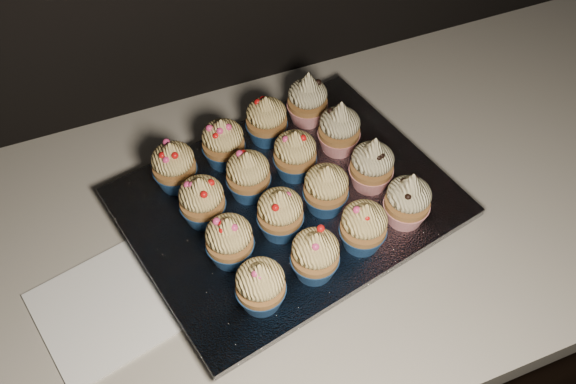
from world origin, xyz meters
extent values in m
cube|color=black|center=(0.00, 1.70, 0.43)|extent=(2.40, 0.60, 0.86)
cube|color=beige|center=(0.00, 1.70, 0.88)|extent=(2.44, 0.64, 0.04)
cube|color=white|center=(-0.46, 1.65, 0.90)|extent=(0.20, 0.20, 0.00)
cube|color=black|center=(-0.18, 1.71, 0.91)|extent=(0.46, 0.38, 0.02)
cube|color=silver|center=(-0.18, 1.71, 0.93)|extent=(0.50, 0.42, 0.01)
cone|color=navy|center=(-0.27, 1.57, 0.95)|extent=(0.06, 0.06, 0.03)
ellipsoid|color=#FFD980|center=(-0.27, 1.57, 0.99)|extent=(0.06, 0.06, 0.04)
cone|color=#FFD980|center=(-0.27, 1.57, 1.01)|extent=(0.03, 0.03, 0.02)
cone|color=navy|center=(-0.19, 1.58, 0.95)|extent=(0.06, 0.06, 0.03)
ellipsoid|color=#FFD980|center=(-0.19, 1.58, 0.99)|extent=(0.06, 0.06, 0.04)
cone|color=#FFD980|center=(-0.19, 1.58, 1.01)|extent=(0.03, 0.03, 0.02)
cone|color=navy|center=(-0.12, 1.60, 0.95)|extent=(0.06, 0.06, 0.03)
ellipsoid|color=#FFD980|center=(-0.12, 1.60, 0.99)|extent=(0.06, 0.06, 0.04)
cone|color=#FFD980|center=(-0.12, 1.60, 1.01)|extent=(0.03, 0.03, 0.02)
cone|color=red|center=(-0.04, 1.62, 0.95)|extent=(0.06, 0.06, 0.03)
ellipsoid|color=beige|center=(-0.04, 1.62, 0.99)|extent=(0.06, 0.06, 0.04)
cone|color=beige|center=(-0.04, 1.62, 1.02)|extent=(0.03, 0.03, 0.03)
cone|color=navy|center=(-0.28, 1.65, 0.95)|extent=(0.06, 0.06, 0.03)
ellipsoid|color=#FFD980|center=(-0.28, 1.65, 0.99)|extent=(0.06, 0.06, 0.04)
cone|color=#FFD980|center=(-0.28, 1.65, 1.01)|extent=(0.03, 0.03, 0.02)
cone|color=navy|center=(-0.21, 1.66, 0.95)|extent=(0.06, 0.06, 0.03)
ellipsoid|color=#FFD980|center=(-0.21, 1.66, 0.99)|extent=(0.06, 0.06, 0.04)
cone|color=#FFD980|center=(-0.21, 1.66, 1.01)|extent=(0.03, 0.03, 0.02)
cone|color=navy|center=(-0.14, 1.68, 0.95)|extent=(0.06, 0.06, 0.03)
ellipsoid|color=#FFD980|center=(-0.14, 1.68, 0.99)|extent=(0.06, 0.06, 0.04)
cone|color=#FFD980|center=(-0.14, 1.68, 1.01)|extent=(0.03, 0.03, 0.02)
cone|color=red|center=(-0.06, 1.69, 0.95)|extent=(0.06, 0.06, 0.03)
ellipsoid|color=beige|center=(-0.06, 1.69, 0.99)|extent=(0.06, 0.06, 0.04)
cone|color=beige|center=(-0.06, 1.69, 1.02)|extent=(0.03, 0.03, 0.03)
cone|color=navy|center=(-0.30, 1.72, 0.95)|extent=(0.06, 0.06, 0.03)
ellipsoid|color=#FFD980|center=(-0.30, 1.72, 0.99)|extent=(0.06, 0.06, 0.04)
cone|color=#FFD980|center=(-0.30, 1.72, 1.01)|extent=(0.03, 0.03, 0.02)
cone|color=navy|center=(-0.23, 1.74, 0.95)|extent=(0.06, 0.06, 0.03)
ellipsoid|color=#FFD980|center=(-0.23, 1.74, 0.99)|extent=(0.06, 0.06, 0.04)
cone|color=#FFD980|center=(-0.23, 1.74, 1.01)|extent=(0.03, 0.03, 0.02)
cone|color=navy|center=(-0.15, 1.75, 0.95)|extent=(0.06, 0.06, 0.03)
ellipsoid|color=#FFD980|center=(-0.15, 1.75, 0.99)|extent=(0.06, 0.06, 0.04)
cone|color=#FFD980|center=(-0.15, 1.75, 1.01)|extent=(0.03, 0.03, 0.02)
cone|color=red|center=(-0.07, 1.77, 0.95)|extent=(0.06, 0.06, 0.03)
ellipsoid|color=beige|center=(-0.07, 1.77, 0.99)|extent=(0.06, 0.06, 0.04)
cone|color=beige|center=(-0.07, 1.77, 1.02)|extent=(0.03, 0.03, 0.03)
cone|color=navy|center=(-0.32, 1.79, 0.95)|extent=(0.06, 0.06, 0.03)
ellipsoid|color=#FFD980|center=(-0.32, 1.79, 0.99)|extent=(0.06, 0.06, 0.04)
cone|color=#FFD980|center=(-0.32, 1.79, 1.01)|extent=(0.03, 0.03, 0.02)
cone|color=navy|center=(-0.24, 1.81, 0.95)|extent=(0.06, 0.06, 0.03)
ellipsoid|color=#FFD980|center=(-0.24, 1.81, 0.99)|extent=(0.06, 0.06, 0.04)
cone|color=#FFD980|center=(-0.24, 1.81, 1.01)|extent=(0.03, 0.03, 0.02)
cone|color=navy|center=(-0.16, 1.83, 0.95)|extent=(0.06, 0.06, 0.03)
ellipsoid|color=#FFD980|center=(-0.16, 1.83, 0.99)|extent=(0.06, 0.06, 0.04)
cone|color=#FFD980|center=(-0.16, 1.83, 1.01)|extent=(0.03, 0.03, 0.02)
cone|color=red|center=(-0.09, 1.85, 0.95)|extent=(0.06, 0.06, 0.03)
ellipsoid|color=beige|center=(-0.09, 1.85, 0.99)|extent=(0.06, 0.06, 0.04)
cone|color=beige|center=(-0.09, 1.85, 1.02)|extent=(0.03, 0.03, 0.03)
camera|label=1|loc=(-0.39, 1.18, 1.65)|focal=40.00mm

